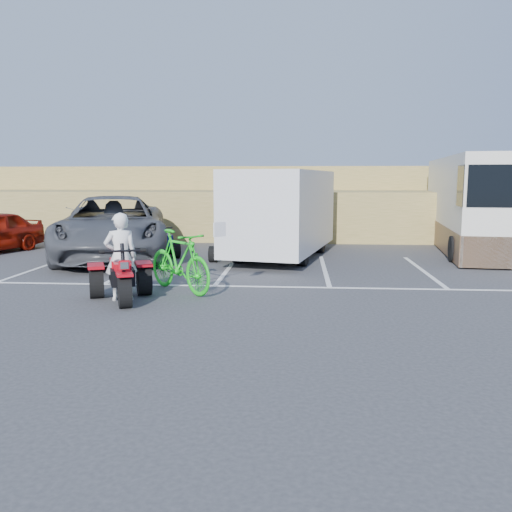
# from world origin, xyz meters

# --- Properties ---
(ground) EXTENTS (100.00, 100.00, 0.00)m
(ground) POSITION_xyz_m (0.00, 0.00, 0.00)
(ground) COLOR #363638
(ground) RESTS_ON ground
(parking_stripes) EXTENTS (28.00, 5.16, 0.01)m
(parking_stripes) POSITION_xyz_m (0.87, 4.07, 0.00)
(parking_stripes) COLOR white
(parking_stripes) RESTS_ON ground
(grass_embankment) EXTENTS (40.00, 8.50, 3.10)m
(grass_embankment) POSITION_xyz_m (0.00, 15.48, 1.42)
(grass_embankment) COLOR olive
(grass_embankment) RESTS_ON ground
(red_trike_atv) EXTENTS (1.91, 2.15, 1.15)m
(red_trike_atv) POSITION_xyz_m (-1.66, 0.66, 0.00)
(red_trike_atv) COLOR #A80914
(red_trike_atv) RESTS_ON ground
(rider) EXTENTS (0.78, 0.66, 1.83)m
(rider) POSITION_xyz_m (-1.72, 0.80, 0.91)
(rider) COLOR white
(rider) RESTS_ON ground
(green_dirt_bike) EXTENTS (2.10, 2.08, 1.39)m
(green_dirt_bike) POSITION_xyz_m (-0.69, 1.71, 0.69)
(green_dirt_bike) COLOR #14BF19
(green_dirt_bike) RESTS_ON ground
(grey_pickup) EXTENTS (5.04, 7.71, 1.97)m
(grey_pickup) POSITION_xyz_m (-3.95, 6.77, 0.99)
(grey_pickup) COLOR #46484D
(grey_pickup) RESTS_ON ground
(cargo_trailer) EXTENTS (3.57, 6.30, 2.77)m
(cargo_trailer) POSITION_xyz_m (1.44, 7.22, 1.50)
(cargo_trailer) COLOR silver
(cargo_trailer) RESTS_ON ground
(rv_motorhome) EXTENTS (3.35, 9.15, 3.21)m
(rv_motorhome) POSITION_xyz_m (8.13, 9.61, 1.40)
(rv_motorhome) COLOR silver
(rv_motorhome) RESTS_ON ground
(quad_atv_blue) EXTENTS (1.70, 1.89, 1.01)m
(quad_atv_blue) POSITION_xyz_m (-2.59, 7.12, 0.00)
(quad_atv_blue) COLOR navy
(quad_atv_blue) RESTS_ON ground
(quad_atv_green) EXTENTS (1.13, 1.47, 0.93)m
(quad_atv_green) POSITION_xyz_m (-0.17, 6.52, 0.00)
(quad_atv_green) COLOR #135713
(quad_atv_green) RESTS_ON ground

